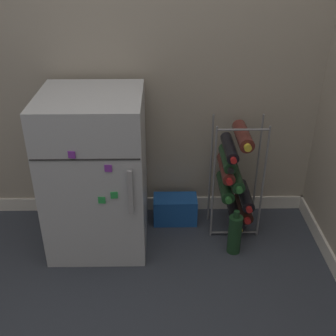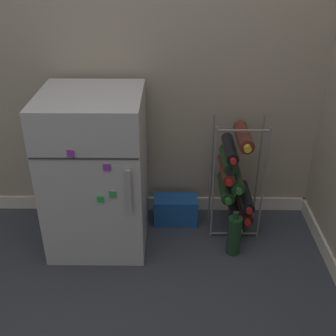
{
  "view_description": "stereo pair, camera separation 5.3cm",
  "coord_description": "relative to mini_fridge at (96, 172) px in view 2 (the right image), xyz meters",
  "views": [
    {
      "loc": [
        -0.14,
        -1.8,
        1.61
      ],
      "look_at": [
        -0.1,
        0.28,
        0.45
      ],
      "focal_mm": 45.0,
      "sensor_mm": 36.0,
      "label": 1
    },
    {
      "loc": [
        -0.08,
        -1.8,
        1.61
      ],
      "look_at": [
        -0.1,
        0.28,
        0.45
      ],
      "focal_mm": 45.0,
      "sensor_mm": 36.0,
      "label": 2
    }
  ],
  "objects": [
    {
      "name": "loose_bottle_floor",
      "position": [
        0.78,
        -0.14,
        -0.33
      ],
      "size": [
        0.08,
        0.08,
        0.28
      ],
      "color": "#19381E",
      "rests_on": "ground_plane"
    },
    {
      "name": "wine_rack",
      "position": [
        0.79,
        0.09,
        -0.09
      ],
      "size": [
        0.29,
        0.32,
        0.72
      ],
      "color": "slate",
      "rests_on": "ground_plane"
    },
    {
      "name": "wall_back",
      "position": [
        0.5,
        0.33,
        0.79
      ],
      "size": [
        6.59,
        0.07,
        2.5
      ],
      "color": "#9E9384",
      "rests_on": "ground_plane"
    },
    {
      "name": "ground_plane",
      "position": [
        0.5,
        -0.23,
        -0.45
      ],
      "size": [
        14.0,
        14.0,
        0.0
      ],
      "primitive_type": "plane",
      "color": "#333842"
    },
    {
      "name": "soda_box",
      "position": [
        0.45,
        0.16,
        -0.36
      ],
      "size": [
        0.27,
        0.15,
        0.17
      ],
      "color": "#194C9E",
      "rests_on": "ground_plane"
    },
    {
      "name": "mini_fridge",
      "position": [
        0.0,
        0.0,
        0.0
      ],
      "size": [
        0.54,
        0.55,
        0.9
      ],
      "color": "#B7BABF",
      "rests_on": "ground_plane"
    }
  ]
}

